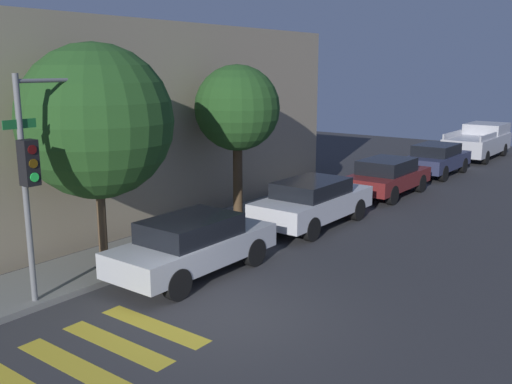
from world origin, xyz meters
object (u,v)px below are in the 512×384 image
object	(u,v)px
sedan_tail_of_row	(437,159)
tree_midblock	(237,109)
sedan_far_end	(387,176)
traffic_light_pole	(49,148)
sedan_near_corner	(193,244)
tree_near_corner	(96,122)
pickup_truck	(479,141)
sedan_middle	(313,201)

from	to	relation	value
sedan_tail_of_row	tree_midblock	xyz separation A→B (m)	(-11.83, 2.15, 2.84)
sedan_far_end	sedan_tail_of_row	distance (m)	5.33
traffic_light_pole	sedan_far_end	bearing A→B (deg)	-5.31
sedan_near_corner	sedan_far_end	size ratio (longest dim) A/B	1.00
sedan_near_corner	sedan_tail_of_row	bearing A→B (deg)	-0.00
sedan_far_end	sedan_tail_of_row	world-z (taller)	sedan_tail_of_row
traffic_light_pole	tree_midblock	world-z (taller)	tree_midblock
sedan_tail_of_row	tree_near_corner	xyz separation A→B (m)	(-17.12, 2.15, 2.84)
sedan_near_corner	pickup_truck	distance (m)	22.66
sedan_tail_of_row	tree_midblock	bearing A→B (deg)	169.71
pickup_truck	tree_midblock	bearing A→B (deg)	173.31
sedan_far_end	sedan_middle	bearing A→B (deg)	180.00
sedan_far_end	tree_midblock	bearing A→B (deg)	161.71
sedan_far_end	sedan_tail_of_row	bearing A→B (deg)	0.00
traffic_light_pole	pickup_truck	distance (m)	25.61
sedan_middle	tree_midblock	distance (m)	3.70
pickup_truck	tree_midblock	distance (m)	18.63
tree_near_corner	tree_midblock	xyz separation A→B (m)	(5.29, 0.00, -0.00)
traffic_light_pole	sedan_far_end	distance (m)	13.94
sedan_near_corner	tree_near_corner	distance (m)	3.69
sedan_middle	tree_near_corner	size ratio (longest dim) A/B	0.84
sedan_far_end	tree_midblock	distance (m)	7.41
sedan_far_end	tree_near_corner	distance (m)	12.31
pickup_truck	sedan_tail_of_row	bearing A→B (deg)	-180.00
pickup_truck	tree_near_corner	bearing A→B (deg)	174.80
traffic_light_pole	sedan_tail_of_row	size ratio (longest dim) A/B	1.10
sedan_tail_of_row	pickup_truck	world-z (taller)	pickup_truck
sedan_near_corner	sedan_far_end	xyz separation A→B (m)	(10.84, -0.00, -0.00)
sedan_near_corner	sedan_middle	bearing A→B (deg)	-0.00
traffic_light_pole	tree_midblock	bearing A→B (deg)	7.00
tree_near_corner	sedan_far_end	bearing A→B (deg)	-10.32
traffic_light_pole	pickup_truck	xyz separation A→B (m)	(25.47, -1.27, -2.34)
traffic_light_pole	sedan_near_corner	bearing A→B (deg)	-24.28
sedan_middle	sedan_tail_of_row	xyz separation A→B (m)	(10.77, 0.00, -0.02)
sedan_middle	tree_midblock	bearing A→B (deg)	116.16
sedan_near_corner	tree_near_corner	bearing A→B (deg)	113.78
traffic_light_pole	sedan_tail_of_row	xyz separation A→B (m)	(18.98, -1.27, -2.50)
sedan_middle	sedan_far_end	xyz separation A→B (m)	(5.44, 0.00, -0.03)
sedan_middle	sedan_tail_of_row	distance (m)	10.77
sedan_middle	pickup_truck	world-z (taller)	pickup_truck
pickup_truck	sedan_near_corner	bearing A→B (deg)	-180.00
sedan_far_end	tree_near_corner	size ratio (longest dim) A/B	0.80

